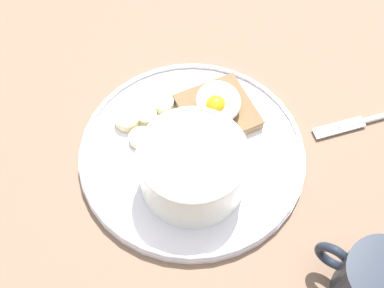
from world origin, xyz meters
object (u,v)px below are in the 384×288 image
at_px(banana_slice_left, 161,127).
at_px(banana_slice_right, 127,119).
at_px(banana_slice_back, 141,138).
at_px(banana_slice_front, 147,115).
at_px(coffee_mug, 375,283).
at_px(toast_slice, 218,111).
at_px(banana_slice_inner, 163,104).
at_px(oatmeal_bowl, 193,167).
at_px(knife, 364,121).
at_px(poached_egg, 218,102).

bearing_deg(banana_slice_left, banana_slice_right, 65.28).
xyz_separation_m(banana_slice_back, banana_slice_right, (0.03, 0.01, 0.00)).
relative_size(banana_slice_front, coffee_mug, 0.31).
distance_m(toast_slice, banana_slice_inner, 0.07).
distance_m(oatmeal_bowl, coffee_mug, 0.23).
bearing_deg(knife, banana_slice_right, 80.84).
height_order(toast_slice, banana_slice_inner, toast_slice).
bearing_deg(toast_slice, banana_slice_left, 97.37).
xyz_separation_m(banana_slice_front, banana_slice_left, (-0.02, -0.02, -0.00)).
bearing_deg(knife, banana_slice_back, 86.27).
height_order(banana_slice_left, banana_slice_inner, same).
bearing_deg(banana_slice_right, banana_slice_back, -154.76).
distance_m(banana_slice_front, banana_slice_left, 0.03).
distance_m(banana_slice_front, banana_slice_right, 0.03).
xyz_separation_m(oatmeal_bowl, banana_slice_back, (0.07, 0.05, -0.03)).
xyz_separation_m(banana_slice_front, banana_slice_inner, (0.02, -0.02, -0.00)).
distance_m(oatmeal_bowl, banana_slice_inner, 0.12).
xyz_separation_m(banana_slice_back, banana_slice_inner, (0.05, -0.04, 0.00)).
bearing_deg(banana_slice_back, banana_slice_inner, -36.55).
xyz_separation_m(banana_slice_inner, knife, (-0.07, -0.26, -0.01)).
bearing_deg(knife, oatmeal_bowl, 102.07).
relative_size(banana_slice_left, banana_slice_back, 1.19).
distance_m(toast_slice, banana_slice_right, 0.12).
bearing_deg(banana_slice_back, banana_slice_front, -19.69).
xyz_separation_m(toast_slice, banana_slice_back, (-0.02, 0.10, -0.00)).
distance_m(oatmeal_bowl, toast_slice, 0.11).
bearing_deg(banana_slice_left, coffee_mug, -142.48).
bearing_deg(knife, banana_slice_left, 83.43).
height_order(banana_slice_front, banana_slice_right, same).
height_order(toast_slice, banana_slice_right, same).
bearing_deg(toast_slice, banana_slice_right, 85.67).
xyz_separation_m(banana_slice_left, coffee_mug, (-0.25, -0.19, 0.02)).
bearing_deg(banana_slice_front, oatmeal_bowl, -157.60).
bearing_deg(coffee_mug, banana_slice_right, 40.93).
bearing_deg(coffee_mug, banana_slice_inner, 32.61).
distance_m(poached_egg, banana_slice_inner, 0.08).
height_order(banana_slice_right, coffee_mug, coffee_mug).
bearing_deg(banana_slice_front, knife, -100.29).
height_order(poached_egg, coffee_mug, coffee_mug).
bearing_deg(poached_egg, oatmeal_bowl, 151.48).
bearing_deg(banana_slice_back, banana_slice_right, 25.24).
relative_size(oatmeal_bowl, banana_slice_front, 4.31).
distance_m(toast_slice, knife, 0.19).
bearing_deg(banana_slice_right, knife, -99.16).
relative_size(toast_slice, banana_slice_front, 3.70).
distance_m(banana_slice_back, banana_slice_right, 0.03).
relative_size(oatmeal_bowl, banana_slice_back, 3.50).
bearing_deg(banana_slice_back, knife, -93.73).
distance_m(oatmeal_bowl, banana_slice_left, 0.09).
xyz_separation_m(toast_slice, banana_slice_left, (-0.01, 0.08, -0.00)).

